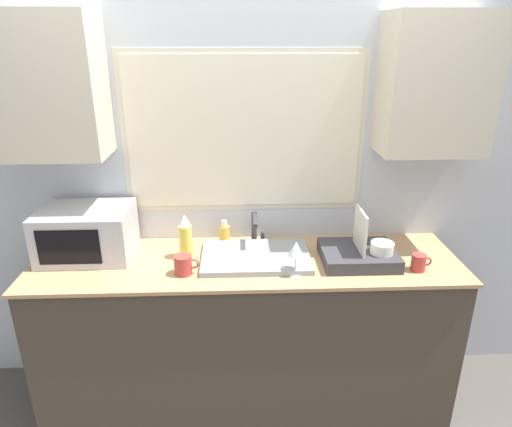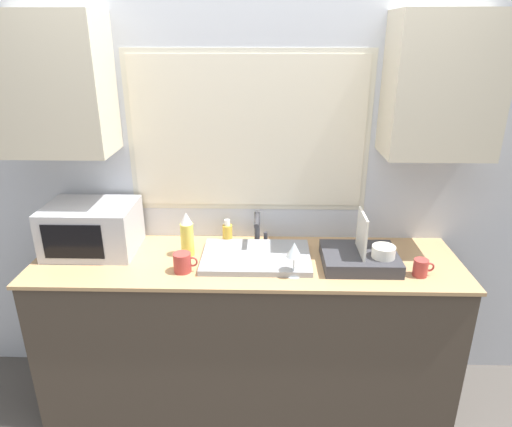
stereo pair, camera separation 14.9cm
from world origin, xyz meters
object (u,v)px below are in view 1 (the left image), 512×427
at_px(faucet, 255,225).
at_px(mug_near_sink, 183,265).
at_px(wine_glass, 296,250).
at_px(spray_bottle, 185,237).
at_px(soap_bottle, 224,234).
at_px(microwave, 87,233).
at_px(dish_rack, 360,253).

bearing_deg(faucet, mug_near_sink, -138.27).
bearing_deg(faucet, wine_glass, -63.18).
bearing_deg(wine_glass, mug_near_sink, 176.52).
bearing_deg(spray_bottle, faucet, 21.01).
xyz_separation_m(soap_bottle, wine_glass, (0.37, -0.39, 0.08)).
distance_m(microwave, dish_rack, 1.48).
relative_size(faucet, spray_bottle, 0.78).
xyz_separation_m(faucet, microwave, (-0.92, -0.10, 0.02)).
height_order(dish_rack, mug_near_sink, dish_rack).
bearing_deg(microwave, mug_near_sink, -23.27).
bearing_deg(soap_bottle, microwave, -170.52).
height_order(faucet, dish_rack, dish_rack).
relative_size(faucet, wine_glass, 1.05).
relative_size(faucet, microwave, 0.40).
distance_m(microwave, spray_bottle, 0.54).
bearing_deg(wine_glass, spray_bottle, 158.54).
distance_m(dish_rack, mug_near_sink, 0.94).
xyz_separation_m(faucet, mug_near_sink, (-0.38, -0.34, -0.07)).
bearing_deg(spray_bottle, wine_glass, -21.46).
distance_m(microwave, wine_glass, 1.14).
height_order(soap_bottle, mug_near_sink, soap_bottle).
bearing_deg(microwave, dish_rack, -5.32).
distance_m(soap_bottle, mug_near_sink, 0.41).
height_order(spray_bottle, soap_bottle, spray_bottle).
bearing_deg(microwave, soap_bottle, 9.48).
height_order(microwave, soap_bottle, microwave).
height_order(dish_rack, soap_bottle, dish_rack).
height_order(soap_bottle, wine_glass, wine_glass).
xyz_separation_m(faucet, wine_glass, (0.19, -0.37, 0.02)).
bearing_deg(spray_bottle, microwave, 175.40).
xyz_separation_m(microwave, mug_near_sink, (0.54, -0.23, -0.08)).
xyz_separation_m(faucet, dish_rack, (0.55, -0.24, -0.07)).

